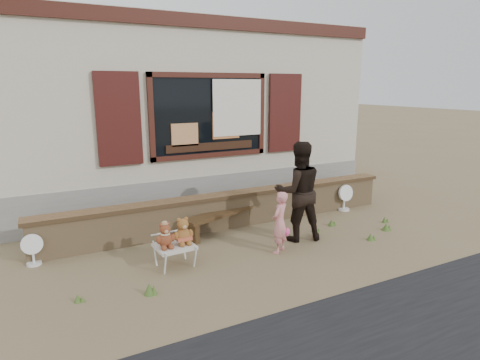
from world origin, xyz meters
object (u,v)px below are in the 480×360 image
child (280,222)px  teddy_bear_left (165,234)px  bench (221,217)px  adult (298,191)px  folding_chair (175,247)px  teddy_bear_right (183,230)px

child → teddy_bear_left: bearing=-41.7°
bench → child: (0.48, -1.25, 0.22)m
bench → adult: size_ratio=0.90×
bench → adult: (1.07, -0.90, 0.58)m
folding_chair → child: 1.71m
bench → child: size_ratio=1.54×
folding_chair → adult: 2.34m
child → teddy_bear_right: bearing=-43.8°
teddy_bear_left → adult: bearing=-1.5°
bench → teddy_bear_right: teddy_bear_right is taller
folding_chair → child: size_ratio=0.58×
folding_chair → adult: size_ratio=0.34×
teddy_bear_left → child: (1.82, -0.25, -0.02)m
folding_chair → adult: bearing=-1.6°
teddy_bear_left → teddy_bear_right: size_ratio=0.93×
teddy_bear_right → adult: bearing=-1.7°
teddy_bear_right → adult: size_ratio=0.24×
folding_chair → child: bearing=-12.7°
bench → folding_chair: size_ratio=2.67×
bench → child: bearing=-87.8°
folding_chair → teddy_bear_left: size_ratio=1.51×
folding_chair → child: child is taller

